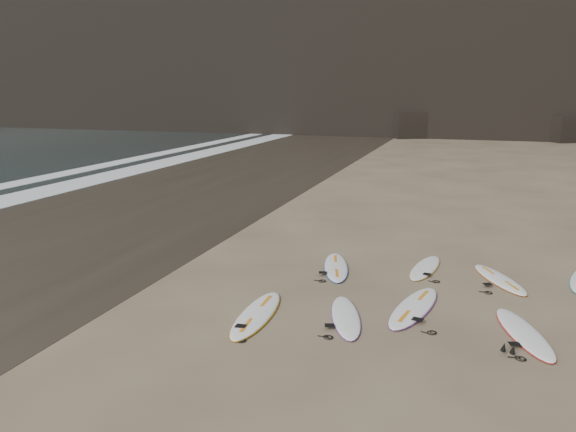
# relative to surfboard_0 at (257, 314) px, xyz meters

# --- Properties ---
(ground) EXTENTS (240.00, 240.00, 0.00)m
(ground) POSITION_rel_surfboard_0_xyz_m (3.83, 1.26, -0.05)
(ground) COLOR #897559
(ground) RESTS_ON ground
(wet_sand) EXTENTS (12.00, 200.00, 0.01)m
(wet_sand) POSITION_rel_surfboard_0_xyz_m (-9.17, 11.26, -0.04)
(wet_sand) COLOR #383026
(wet_sand) RESTS_ON ground
(foam_near) EXTENTS (2.20, 200.00, 0.05)m
(foam_near) POSITION_rel_surfboard_0_xyz_m (-14.67, 11.26, -0.02)
(foam_near) COLOR white
(foam_near) RESTS_ON ground
(foam_far) EXTENTS (1.40, 200.00, 0.04)m
(foam_far) POSITION_rel_surfboard_0_xyz_m (-17.67, 11.26, -0.03)
(foam_far) COLOR white
(foam_far) RESTS_ON ground
(surfboard_0) EXTENTS (0.80, 2.74, 0.10)m
(surfboard_0) POSITION_rel_surfboard_0_xyz_m (0.00, 0.00, 0.00)
(surfboard_0) COLOR white
(surfboard_0) RESTS_ON ground
(surfboard_1) EXTENTS (1.23, 2.40, 0.08)m
(surfboard_1) POSITION_rel_surfboard_0_xyz_m (1.82, 0.47, -0.01)
(surfboard_1) COLOR white
(surfboard_1) RESTS_ON ground
(surfboard_2) EXTENTS (1.18, 2.82, 0.10)m
(surfboard_2) POSITION_rel_surfboard_0_xyz_m (3.13, 1.44, 0.00)
(surfboard_2) COLOR white
(surfboard_2) RESTS_ON ground
(surfboard_3) EXTENTS (1.33, 2.56, 0.09)m
(surfboard_3) POSITION_rel_surfboard_0_xyz_m (5.31, 0.76, -0.00)
(surfboard_3) COLOR white
(surfboard_3) RESTS_ON ground
(surfboard_5) EXTENTS (1.25, 2.60, 0.09)m
(surfboard_5) POSITION_rel_surfboard_0_xyz_m (0.85, 3.69, -0.00)
(surfboard_5) COLOR white
(surfboard_5) RESTS_ON ground
(surfboard_6) EXTENTS (0.91, 2.40, 0.08)m
(surfboard_6) POSITION_rel_surfboard_0_xyz_m (3.12, 4.38, -0.01)
(surfboard_6) COLOR white
(surfboard_6) RESTS_ON ground
(surfboard_7) EXTENTS (1.57, 2.40, 0.09)m
(surfboard_7) POSITION_rel_surfboard_0_xyz_m (4.98, 4.01, -0.01)
(surfboard_7) COLOR white
(surfboard_7) RESTS_ON ground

